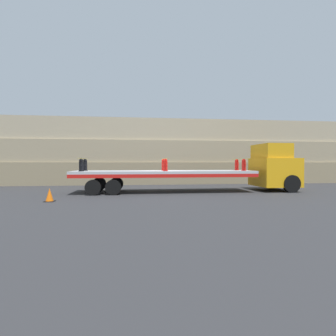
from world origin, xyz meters
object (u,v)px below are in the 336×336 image
(fire_hydrant_black_far_0, at_px, (85,165))
(fire_hydrant_red_far_1, at_px, (164,165))
(fire_hydrant_black_near_0, at_px, (81,165))
(fire_hydrant_red_far_2, at_px, (237,165))
(truck_cab, at_px, (275,168))
(fire_hydrant_red_near_1, at_px, (165,165))
(fire_hydrant_red_near_2, at_px, (244,165))
(flatbed_trailer, at_px, (155,174))
(traffic_cone, at_px, (50,195))

(fire_hydrant_black_far_0, xyz_separation_m, fire_hydrant_red_far_1, (4.79, 0.00, 0.00))
(fire_hydrant_black_near_0, relative_size, fire_hydrant_red_far_2, 1.00)
(fire_hydrant_black_near_0, height_order, fire_hydrant_black_far_0, same)
(truck_cab, relative_size, fire_hydrant_black_near_0, 4.11)
(fire_hydrant_red_near_1, xyz_separation_m, fire_hydrant_red_near_2, (4.79, 0.00, 0.00))
(fire_hydrant_black_far_0, distance_m, fire_hydrant_red_far_2, 9.58)
(flatbed_trailer, relative_size, fire_hydrant_red_far_2, 14.99)
(fire_hydrant_black_far_0, bearing_deg, fire_hydrant_red_near_2, -6.78)
(fire_hydrant_red_near_2, relative_size, fire_hydrant_red_far_2, 1.00)
(fire_hydrant_red_far_1, bearing_deg, fire_hydrant_red_near_1, -90.00)
(fire_hydrant_red_near_2, bearing_deg, truck_cab, 13.75)
(fire_hydrant_black_far_0, bearing_deg, flatbed_trailer, -7.65)
(fire_hydrant_black_far_0, bearing_deg, fire_hydrant_red_near_1, -13.37)
(fire_hydrant_red_near_1, bearing_deg, fire_hydrant_black_far_0, 166.63)
(fire_hydrant_black_near_0, height_order, fire_hydrant_red_near_2, same)
(fire_hydrant_black_far_0, bearing_deg, truck_cab, -2.74)
(fire_hydrant_red_near_1, xyz_separation_m, fire_hydrant_red_far_2, (4.79, 1.14, 0.00))
(flatbed_trailer, distance_m, fire_hydrant_red_far_1, 0.97)
(fire_hydrant_black_far_0, bearing_deg, fire_hydrant_red_far_2, 0.00)
(fire_hydrant_red_near_1, bearing_deg, truck_cab, 4.57)
(flatbed_trailer, height_order, traffic_cone, flatbed_trailer)
(fire_hydrant_red_near_1, bearing_deg, fire_hydrant_red_far_2, 13.37)
(fire_hydrant_black_far_0, distance_m, fire_hydrant_red_near_2, 9.65)
(flatbed_trailer, bearing_deg, traffic_cone, -146.81)
(fire_hydrant_black_far_0, height_order, fire_hydrant_red_near_1, same)
(flatbed_trailer, xyz_separation_m, fire_hydrant_red_far_2, (5.35, 0.57, 0.56))
(fire_hydrant_red_far_1, distance_m, fire_hydrant_red_far_2, 4.79)
(fire_hydrant_red_far_1, height_order, fire_hydrant_red_near_2, same)
(fire_hydrant_red_far_1, bearing_deg, flatbed_trailer, -134.25)
(fire_hydrant_black_near_0, distance_m, traffic_cone, 3.18)
(traffic_cone, bearing_deg, truck_cab, 14.61)
(fire_hydrant_red_near_1, relative_size, fire_hydrant_red_far_1, 1.00)
(flatbed_trailer, relative_size, fire_hydrant_black_near_0, 14.99)
(fire_hydrant_red_far_1, xyz_separation_m, fire_hydrant_red_near_2, (4.79, -1.14, 0.00))
(fire_hydrant_red_near_1, height_order, fire_hydrant_red_far_2, same)
(fire_hydrant_black_near_0, height_order, fire_hydrant_red_far_1, same)
(flatbed_trailer, bearing_deg, fire_hydrant_red_far_1, 45.75)
(truck_cab, xyz_separation_m, flatbed_trailer, (-7.67, 0.00, -0.39))
(fire_hydrant_red_far_1, distance_m, traffic_cone, 6.98)
(flatbed_trailer, bearing_deg, truck_cab, 0.00)
(flatbed_trailer, distance_m, fire_hydrant_red_far_2, 5.40)
(fire_hydrant_red_far_1, relative_size, fire_hydrant_red_far_2, 1.00)
(flatbed_trailer, bearing_deg, fire_hydrant_red_near_2, -6.08)
(fire_hydrant_red_far_2, bearing_deg, fire_hydrant_red_near_2, -90.00)
(fire_hydrant_black_near_0, distance_m, fire_hydrant_black_far_0, 1.14)
(flatbed_trailer, distance_m, fire_hydrant_red_near_1, 0.97)
(truck_cab, relative_size, fire_hydrant_red_near_1, 4.11)
(fire_hydrant_red_far_1, bearing_deg, fire_hydrant_red_near_2, -13.37)
(traffic_cone, bearing_deg, fire_hydrant_red_near_1, 26.05)
(fire_hydrant_red_near_2, bearing_deg, fire_hydrant_red_far_2, 90.00)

